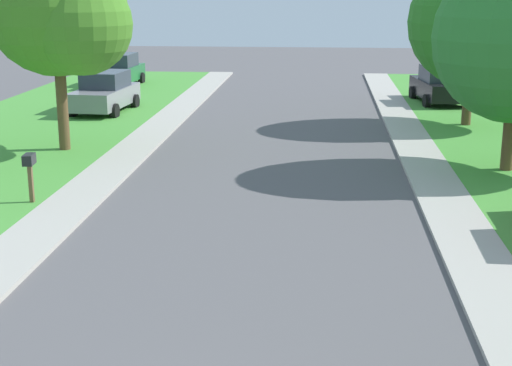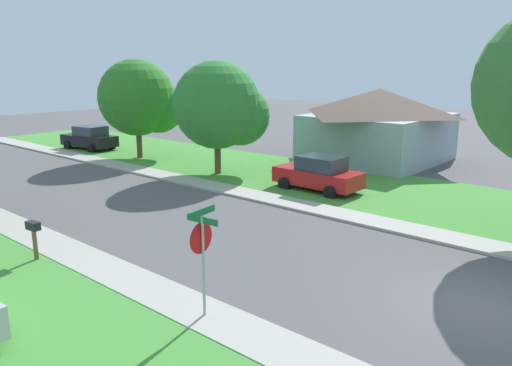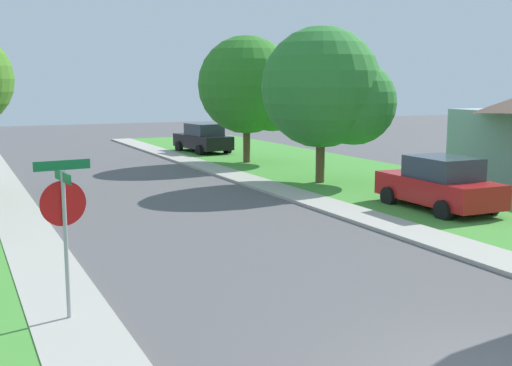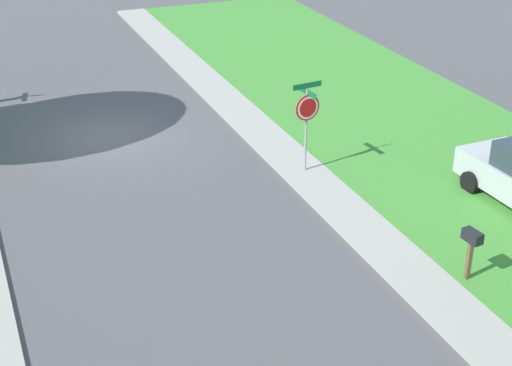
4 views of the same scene
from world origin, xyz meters
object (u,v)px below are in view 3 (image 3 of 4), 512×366
(tree_across_left, at_px, (330,91))
(car_red_behind_trees, at_px, (439,184))
(stop_sign_far_corner, at_px, (64,213))
(car_black_across_road, at_px, (203,138))
(tree_across_right, at_px, (253,88))

(tree_across_left, bearing_deg, car_red_behind_trees, -88.01)
(car_red_behind_trees, bearing_deg, stop_sign_far_corner, -158.99)
(stop_sign_far_corner, xyz_separation_m, tree_across_left, (11.99, 10.89, 1.85))
(stop_sign_far_corner, distance_m, car_black_across_road, 26.74)
(car_black_across_road, bearing_deg, tree_across_right, -85.09)
(stop_sign_far_corner, bearing_deg, tree_across_left, 42.24)
(car_black_across_road, relative_size, tree_across_left, 0.71)
(stop_sign_far_corner, bearing_deg, car_black_across_road, 64.20)
(tree_across_right, xyz_separation_m, tree_across_left, (-0.14, -7.35, -0.10))
(stop_sign_far_corner, height_order, car_black_across_road, stop_sign_far_corner)
(car_black_across_road, height_order, tree_across_right, tree_across_right)
(car_red_behind_trees, relative_size, tree_across_left, 0.69)
(tree_across_right, distance_m, tree_across_left, 7.36)
(stop_sign_far_corner, relative_size, tree_across_left, 0.44)
(car_black_across_road, bearing_deg, car_red_behind_trees, -88.30)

